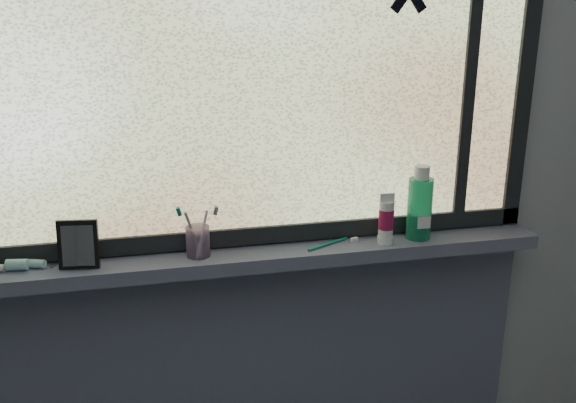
# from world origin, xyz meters

# --- Properties ---
(wall_back) EXTENTS (3.00, 0.01, 2.50)m
(wall_back) POSITION_xyz_m (0.00, 1.30, 1.25)
(wall_back) COLOR #9EA3A8
(wall_back) RESTS_ON ground
(windowsill) EXTENTS (1.62, 0.14, 0.04)m
(windowsill) POSITION_xyz_m (0.00, 1.23, 1.00)
(windowsill) COLOR #545971
(windowsill) RESTS_ON wall_back
(sill_apron) EXTENTS (1.62, 0.02, 0.98)m
(sill_apron) POSITION_xyz_m (0.00, 1.29, 0.49)
(sill_apron) COLOR #545971
(sill_apron) RESTS_ON floor
(window_pane) EXTENTS (1.50, 0.01, 1.00)m
(window_pane) POSITION_xyz_m (0.00, 1.28, 1.53)
(window_pane) COLOR silver
(window_pane) RESTS_ON wall_back
(frame_bottom) EXTENTS (1.60, 0.03, 0.05)m
(frame_bottom) POSITION_xyz_m (0.00, 1.28, 1.05)
(frame_bottom) COLOR black
(frame_bottom) RESTS_ON windowsill
(frame_right) EXTENTS (0.05, 0.03, 1.10)m
(frame_right) POSITION_xyz_m (0.78, 1.28, 1.53)
(frame_right) COLOR black
(frame_right) RESTS_ON wall_back
(frame_mullion) EXTENTS (0.03, 0.03, 1.00)m
(frame_mullion) POSITION_xyz_m (0.60, 1.28, 1.53)
(frame_mullion) COLOR black
(frame_mullion) RESTS_ON wall_back
(vanity_mirror) EXTENTS (0.11, 0.07, 0.13)m
(vanity_mirror) POSITION_xyz_m (-0.50, 1.22, 1.08)
(vanity_mirror) COLOR black
(vanity_mirror) RESTS_ON windowsill
(toothpaste_tube) EXTENTS (0.18, 0.07, 0.03)m
(toothpaste_tube) POSITION_xyz_m (-0.65, 1.24, 1.04)
(toothpaste_tube) COLOR white
(toothpaste_tube) RESTS_ON windowsill
(toothbrush_cup) EXTENTS (0.07, 0.07, 0.09)m
(toothbrush_cup) POSITION_xyz_m (-0.19, 1.23, 1.06)
(toothbrush_cup) COLOR #B491C0
(toothbrush_cup) RESTS_ON windowsill
(toothbrush_lying) EXTENTS (0.17, 0.10, 0.01)m
(toothbrush_lying) POSITION_xyz_m (0.18, 1.23, 1.03)
(toothbrush_lying) COLOR #0C7461
(toothbrush_lying) RESTS_ON windowsill
(mouthwash_bottle) EXTENTS (0.08, 0.08, 0.18)m
(mouthwash_bottle) POSITION_xyz_m (0.45, 1.23, 1.13)
(mouthwash_bottle) COLOR #1FA26D
(mouthwash_bottle) RESTS_ON windowsill
(cream_tube) EXTENTS (0.06, 0.06, 0.11)m
(cream_tube) POSITION_xyz_m (0.34, 1.21, 1.10)
(cream_tube) COLOR silver
(cream_tube) RESTS_ON windowsill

